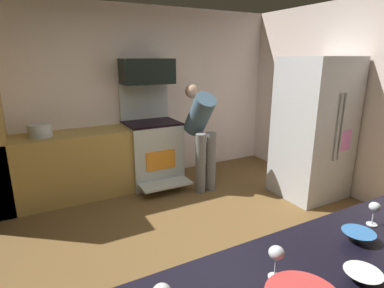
{
  "coord_description": "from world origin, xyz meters",
  "views": [
    {
      "loc": [
        -1.32,
        -2.25,
        1.86
      ],
      "look_at": [
        0.05,
        0.3,
        1.05
      ],
      "focal_mm": 28.86,
      "sensor_mm": 36.0,
      "label": 1
    }
  ],
  "objects_px": {
    "person_cook": "(201,129)",
    "oven_range": "(152,150)",
    "microwave": "(147,71)",
    "wine_glass_near": "(374,209)",
    "mixing_bowl_large": "(358,236)",
    "refrigerator": "(313,129)",
    "mixing_bowl_prep": "(363,276)",
    "wine_glass_extra": "(276,255)",
    "stock_pot": "(40,130)"
  },
  "relations": [
    {
      "from": "wine_glass_near",
      "to": "refrigerator",
      "type": "bearing_deg",
      "value": 48.75
    },
    {
      "from": "oven_range",
      "to": "stock_pot",
      "type": "height_order",
      "value": "oven_range"
    },
    {
      "from": "mixing_bowl_large",
      "to": "mixing_bowl_prep",
      "type": "distance_m",
      "value": 0.34
    },
    {
      "from": "oven_range",
      "to": "wine_glass_extra",
      "type": "distance_m",
      "value": 3.46
    },
    {
      "from": "mixing_bowl_prep",
      "to": "microwave",
      "type": "bearing_deg",
      "value": 84.53
    },
    {
      "from": "microwave",
      "to": "wine_glass_extra",
      "type": "bearing_deg",
      "value": -101.25
    },
    {
      "from": "wine_glass_extra",
      "to": "refrigerator",
      "type": "bearing_deg",
      "value": 38.12
    },
    {
      "from": "oven_range",
      "to": "person_cook",
      "type": "xyz_separation_m",
      "value": [
        0.54,
        -0.53,
        0.38
      ]
    },
    {
      "from": "mixing_bowl_large",
      "to": "wine_glass_near",
      "type": "bearing_deg",
      "value": 15.57
    },
    {
      "from": "mixing_bowl_prep",
      "to": "wine_glass_near",
      "type": "xyz_separation_m",
      "value": [
        0.5,
        0.27,
        0.09
      ]
    },
    {
      "from": "refrigerator",
      "to": "wine_glass_near",
      "type": "bearing_deg",
      "value": -131.25
    },
    {
      "from": "person_cook",
      "to": "wine_glass_extra",
      "type": "relative_size",
      "value": 9.33
    },
    {
      "from": "microwave",
      "to": "mixing_bowl_large",
      "type": "bearing_deg",
      "value": -91.3
    },
    {
      "from": "wine_glass_near",
      "to": "stock_pot",
      "type": "xyz_separation_m",
      "value": [
        -1.63,
        3.29,
        -0.03
      ]
    },
    {
      "from": "refrigerator",
      "to": "wine_glass_extra",
      "type": "height_order",
      "value": "refrigerator"
    },
    {
      "from": "stock_pot",
      "to": "wine_glass_near",
      "type": "bearing_deg",
      "value": -63.69
    },
    {
      "from": "microwave",
      "to": "oven_range",
      "type": "bearing_deg",
      "value": -90.0
    },
    {
      "from": "refrigerator",
      "to": "wine_glass_near",
      "type": "distance_m",
      "value": 2.47
    },
    {
      "from": "oven_range",
      "to": "person_cook",
      "type": "height_order",
      "value": "same"
    },
    {
      "from": "oven_range",
      "to": "wine_glass_near",
      "type": "relative_size",
      "value": 10.16
    },
    {
      "from": "oven_range",
      "to": "mixing_bowl_prep",
      "type": "height_order",
      "value": "oven_range"
    },
    {
      "from": "oven_range",
      "to": "refrigerator",
      "type": "height_order",
      "value": "refrigerator"
    },
    {
      "from": "oven_range",
      "to": "person_cook",
      "type": "relative_size",
      "value": 1.0
    },
    {
      "from": "mixing_bowl_prep",
      "to": "stock_pot",
      "type": "xyz_separation_m",
      "value": [
        -1.13,
        3.56,
        0.06
      ]
    },
    {
      "from": "stock_pot",
      "to": "wine_glass_extra",
      "type": "bearing_deg",
      "value": -76.7
    },
    {
      "from": "oven_range",
      "to": "mixing_bowl_prep",
      "type": "distance_m",
      "value": 3.59
    },
    {
      "from": "microwave",
      "to": "person_cook",
      "type": "xyz_separation_m",
      "value": [
        0.54,
        -0.62,
        -0.79
      ]
    },
    {
      "from": "wine_glass_near",
      "to": "wine_glass_extra",
      "type": "height_order",
      "value": "wine_glass_extra"
    },
    {
      "from": "wine_glass_extra",
      "to": "wine_glass_near",
      "type": "bearing_deg",
      "value": 5.09
    },
    {
      "from": "refrigerator",
      "to": "person_cook",
      "type": "distance_m",
      "value": 1.52
    },
    {
      "from": "mixing_bowl_large",
      "to": "stock_pot",
      "type": "bearing_deg",
      "value": 112.7
    },
    {
      "from": "oven_range",
      "to": "wine_glass_extra",
      "type": "xyz_separation_m",
      "value": [
        -0.69,
        -3.35,
        0.51
      ]
    },
    {
      "from": "microwave",
      "to": "wine_glass_near",
      "type": "relative_size",
      "value": 5.04
    },
    {
      "from": "mixing_bowl_large",
      "to": "mixing_bowl_prep",
      "type": "xyz_separation_m",
      "value": [
        -0.27,
        -0.21,
        -0.0
      ]
    },
    {
      "from": "mixing_bowl_large",
      "to": "refrigerator",
      "type": "bearing_deg",
      "value": 46.01
    },
    {
      "from": "stock_pot",
      "to": "mixing_bowl_large",
      "type": "bearing_deg",
      "value": -67.3
    },
    {
      "from": "oven_range",
      "to": "wine_glass_near",
      "type": "xyz_separation_m",
      "value": [
        0.15,
        -3.28,
        0.5
      ]
    },
    {
      "from": "person_cook",
      "to": "mixing_bowl_prep",
      "type": "distance_m",
      "value": 3.15
    },
    {
      "from": "person_cook",
      "to": "oven_range",
      "type": "bearing_deg",
      "value": 135.71
    },
    {
      "from": "refrigerator",
      "to": "mixing_bowl_prep",
      "type": "xyz_separation_m",
      "value": [
        -2.12,
        -2.13,
        -0.02
      ]
    },
    {
      "from": "microwave",
      "to": "wine_glass_near",
      "type": "height_order",
      "value": "microwave"
    },
    {
      "from": "mixing_bowl_large",
      "to": "wine_glass_extra",
      "type": "relative_size",
      "value": 1.09
    },
    {
      "from": "refrigerator",
      "to": "wine_glass_extra",
      "type": "xyz_separation_m",
      "value": [
        -2.46,
        -1.93,
        0.08
      ]
    },
    {
      "from": "oven_range",
      "to": "mixing_bowl_large",
      "type": "height_order",
      "value": "oven_range"
    },
    {
      "from": "microwave",
      "to": "mixing_bowl_prep",
      "type": "bearing_deg",
      "value": -95.47
    },
    {
      "from": "microwave",
      "to": "wine_glass_extra",
      "type": "height_order",
      "value": "microwave"
    },
    {
      "from": "microwave",
      "to": "mixing_bowl_large",
      "type": "distance_m",
      "value": 3.51
    },
    {
      "from": "refrigerator",
      "to": "stock_pot",
      "type": "relative_size",
      "value": 6.57
    },
    {
      "from": "refrigerator",
      "to": "stock_pot",
      "type": "distance_m",
      "value": 3.56
    },
    {
      "from": "mixing_bowl_prep",
      "to": "stock_pot",
      "type": "relative_size",
      "value": 0.58
    }
  ]
}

